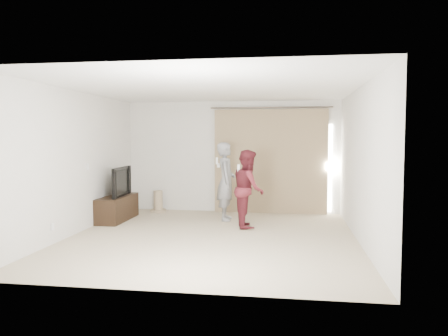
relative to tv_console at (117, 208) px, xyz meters
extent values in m
plane|color=#C9B597|center=(2.27, -1.28, -0.26)|extent=(5.50, 5.50, 0.00)
cube|color=beige|center=(2.27, 1.47, 1.04)|extent=(5.00, 0.04, 2.60)
cube|color=beige|center=(-0.23, -1.28, 1.04)|extent=(0.04, 5.50, 2.60)
cube|color=white|center=(-0.22, -0.88, 0.94)|extent=(0.02, 0.08, 0.12)
cube|color=white|center=(-0.22, -2.18, 0.04)|extent=(0.02, 0.08, 0.12)
cube|color=white|center=(2.27, -1.28, 2.34)|extent=(5.00, 5.50, 0.01)
cube|color=tan|center=(3.17, 1.40, 0.94)|extent=(2.60, 0.10, 2.40)
cylinder|color=brown|center=(3.17, 1.40, 2.18)|extent=(2.80, 0.03, 0.03)
cube|color=white|center=(4.53, 1.44, 0.79)|extent=(0.08, 0.04, 2.00)
cube|color=black|center=(0.00, 0.00, 0.00)|extent=(0.46, 1.34, 0.51)
imported|color=black|center=(0.00, 0.00, 0.57)|extent=(0.20, 1.08, 0.62)
cylinder|color=tan|center=(0.55, 1.12, -0.23)|extent=(0.38, 0.38, 0.06)
cylinder|color=tan|center=(0.55, 1.12, 0.03)|extent=(0.21, 0.21, 0.44)
imported|color=gray|center=(2.28, 0.38, 0.57)|extent=(0.46, 0.64, 1.65)
cube|color=white|center=(2.10, 0.28, 1.01)|extent=(0.04, 0.04, 0.14)
cube|color=white|center=(2.10, 0.50, 0.90)|extent=(0.05, 0.05, 0.09)
imported|color=maroon|center=(2.81, -0.30, 0.50)|extent=(0.71, 0.84, 1.52)
cube|color=white|center=(2.63, -0.40, 0.91)|extent=(0.04, 0.04, 0.14)
cube|color=white|center=(2.63, -0.18, 0.81)|extent=(0.05, 0.05, 0.09)
camera|label=1|loc=(3.60, -8.73, 1.49)|focal=35.00mm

